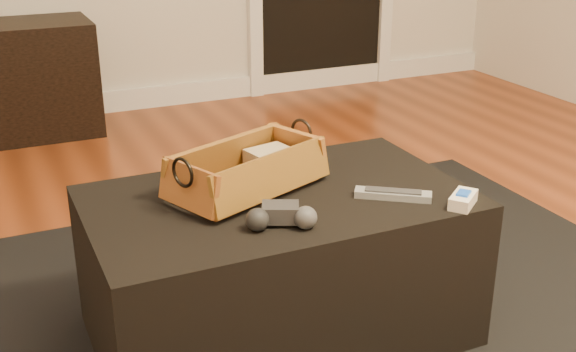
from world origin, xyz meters
name	(u,v)px	position (x,y,z in m)	size (l,w,h in m)	color
baseboard	(117,101)	(0.00, 2.73, 0.06)	(5.00, 0.04, 0.12)	white
area_rug	(286,342)	(-0.05, 0.26, 0.01)	(2.60, 2.00, 0.01)	black
ottoman	(278,266)	(-0.05, 0.31, 0.22)	(1.00, 0.60, 0.42)	black
tv_remote	(246,185)	(-0.13, 0.36, 0.46)	(0.23, 0.05, 0.02)	black
cloth_bundle	(268,160)	(-0.02, 0.45, 0.48)	(0.12, 0.08, 0.07)	#CAB78C
wicker_basket	(247,173)	(-0.11, 0.38, 0.48)	(0.48, 0.37, 0.15)	#944F21
game_controller	(281,216)	(-0.12, 0.14, 0.46)	(0.18, 0.13, 0.06)	#29292B
silver_remote	(393,194)	(0.22, 0.17, 0.44)	(0.19, 0.15, 0.02)	#93979A
cream_gadget	(463,200)	(0.35, 0.06, 0.45)	(0.11, 0.10, 0.04)	white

